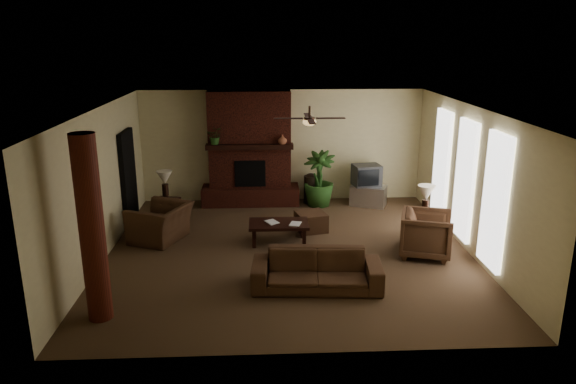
{
  "coord_description": "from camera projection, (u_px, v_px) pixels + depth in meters",
  "views": [
    {
      "loc": [
        -0.5,
        -9.72,
        4.08
      ],
      "look_at": [
        0.0,
        0.4,
        1.1
      ],
      "focal_mm": 33.42,
      "sensor_mm": 36.0,
      "label": 1
    }
  ],
  "objects": [
    {
      "name": "fireplace",
      "position": [
        250.0,
        158.0,
        13.21
      ],
      "size": [
        2.4,
        0.7,
        2.8
      ],
      "color": "#4E1E14",
      "rests_on": "ground"
    },
    {
      "name": "armchair_left",
      "position": [
        160.0,
        217.0,
        10.96
      ],
      "size": [
        1.13,
        1.34,
        1.0
      ],
      "primitive_type": "imported",
      "rotation": [
        0.0,
        0.0,
        -1.97
      ],
      "color": "#4B3120",
      "rests_on": "ground"
    },
    {
      "name": "doorway",
      "position": [
        129.0,
        178.0,
        11.76
      ],
      "size": [
        0.1,
        1.0,
        2.1
      ],
      "primitive_type": "cube",
      "color": "black",
      "rests_on": "ground"
    },
    {
      "name": "sofa",
      "position": [
        317.0,
        264.0,
        8.89
      ],
      "size": [
        2.19,
        0.78,
        0.84
      ],
      "primitive_type": "imported",
      "rotation": [
        0.0,
        0.0,
        -0.07
      ],
      "color": "#4B3120",
      "rests_on": "ground"
    },
    {
      "name": "armchair_right",
      "position": [
        426.0,
        232.0,
        10.19
      ],
      "size": [
        1.09,
        1.13,
        0.95
      ],
      "primitive_type": "imported",
      "rotation": [
        0.0,
        0.0,
        1.28
      ],
      "color": "#4B3120",
      "rests_on": "ground"
    },
    {
      "name": "side_table_right",
      "position": [
        421.0,
        229.0,
        10.89
      ],
      "size": [
        0.65,
        0.65,
        0.55
      ],
      "primitive_type": "cube",
      "rotation": [
        0.0,
        0.0,
        0.39
      ],
      "color": "black",
      "rests_on": "ground"
    },
    {
      "name": "lamp_left",
      "position": [
        165.0,
        180.0,
        11.84
      ],
      "size": [
        0.42,
        0.42,
        0.65
      ],
      "color": "black",
      "rests_on": "side_table_left"
    },
    {
      "name": "tv_stand",
      "position": [
        368.0,
        195.0,
        13.29
      ],
      "size": [
        0.98,
        0.79,
        0.5
      ],
      "primitive_type": "cube",
      "rotation": [
        0.0,
        0.0,
        -0.39
      ],
      "color": "#BDBCBF",
      "rests_on": "ground"
    },
    {
      "name": "windows",
      "position": [
        465.0,
        180.0,
        10.46
      ],
      "size": [
        0.08,
        3.65,
        2.35
      ],
      "color": "white",
      "rests_on": "ground"
    },
    {
      "name": "ceiling_fan",
      "position": [
        309.0,
        120.0,
        10.08
      ],
      "size": [
        1.35,
        1.35,
        0.37
      ],
      "color": "black",
      "rests_on": "ceiling"
    },
    {
      "name": "lamp_right",
      "position": [
        426.0,
        195.0,
        10.7
      ],
      "size": [
        0.45,
        0.45,
        0.65
      ],
      "color": "black",
      "rests_on": "side_table_right"
    },
    {
      "name": "book_a",
      "position": [
        267.0,
        217.0,
        10.73
      ],
      "size": [
        0.2,
        0.13,
        0.29
      ],
      "primitive_type": "imported",
      "rotation": [
        0.0,
        0.0,
        0.49
      ],
      "color": "#999999",
      "rests_on": "coffee_table"
    },
    {
      "name": "ottoman",
      "position": [
        311.0,
        222.0,
        11.58
      ],
      "size": [
        0.73,
        0.73,
        0.4
      ],
      "primitive_type": "cube",
      "rotation": [
        0.0,
        0.0,
        0.25
      ],
      "color": "#4B3120",
      "rests_on": "ground"
    },
    {
      "name": "floor_plant",
      "position": [
        319.0,
        190.0,
        13.24
      ],
      "size": [
        1.22,
        1.55,
        0.76
      ],
      "primitive_type": "imported",
      "rotation": [
        0.0,
        0.0,
        -0.39
      ],
      "color": "#2B5321",
      "rests_on": "ground"
    },
    {
      "name": "coffee_table",
      "position": [
        279.0,
        225.0,
        10.85
      ],
      "size": [
        1.2,
        0.7,
        0.43
      ],
      "color": "black",
      "rests_on": "ground"
    },
    {
      "name": "book_b",
      "position": [
        290.0,
        217.0,
        10.7
      ],
      "size": [
        0.21,
        0.08,
        0.29
      ],
      "primitive_type": "imported",
      "rotation": [
        0.0,
        0.0,
        -0.28
      ],
      "color": "#999999",
      "rests_on": "coffee_table"
    },
    {
      "name": "room_shell",
      "position": [
        289.0,
        183.0,
        10.1
      ],
      "size": [
        7.0,
        7.0,
        7.0
      ],
      "color": "brown",
      "rests_on": "ground"
    },
    {
      "name": "side_table_left",
      "position": [
        167.0,
        211.0,
        12.02
      ],
      "size": [
        0.6,
        0.6,
        0.55
      ],
      "primitive_type": "cube",
      "rotation": [
        0.0,
        0.0,
        -0.24
      ],
      "color": "black",
      "rests_on": "ground"
    },
    {
      "name": "mantel_vase",
      "position": [
        282.0,
        140.0,
        12.81
      ],
      "size": [
        0.27,
        0.28,
        0.22
      ],
      "primitive_type": "imported",
      "rotation": [
        0.0,
        0.0,
        -0.27
      ],
      "color": "#97563C",
      "rests_on": "fireplace"
    },
    {
      "name": "floor_vase",
      "position": [
        311.0,
        186.0,
        13.42
      ],
      "size": [
        0.34,
        0.34,
        0.77
      ],
      "color": "black",
      "rests_on": "ground"
    },
    {
      "name": "tv",
      "position": [
        367.0,
        175.0,
        13.17
      ],
      "size": [
        0.72,
        0.62,
        0.52
      ],
      "color": "#343437",
      "rests_on": "tv_stand"
    },
    {
      "name": "mantel_plant",
      "position": [
        215.0,
        138.0,
        12.77
      ],
      "size": [
        0.4,
        0.44,
        0.33
      ],
      "primitive_type": "imported",
      "rotation": [
        0.0,
        0.0,
        -0.04
      ],
      "color": "#2B5321",
      "rests_on": "fireplace"
    },
    {
      "name": "log_column",
      "position": [
        92.0,
        230.0,
        7.66
      ],
      "size": [
        0.36,
        0.36,
        2.8
      ],
      "primitive_type": "cylinder",
      "color": "#5E2317",
      "rests_on": "ground"
    }
  ]
}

